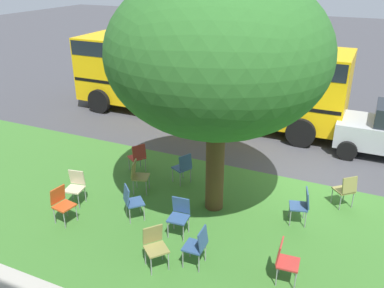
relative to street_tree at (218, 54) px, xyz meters
name	(u,v)px	position (x,y,z in m)	size (l,w,h in m)	color
ground	(311,179)	(-1.96, -2.46, -3.79)	(80.00, 80.00, 0.00)	#424247
grass_verge	(286,244)	(-1.96, 0.74, -3.78)	(48.00, 6.00, 0.01)	#3D752D
street_tree	(218,54)	(0.00, 0.00, 0.00)	(4.79, 4.79, 5.57)	brown
chair_0	(285,259)	(-2.14, 1.85, -3.27)	(0.46, 0.45, 0.88)	#B7332D
chair_1	(183,166)	(1.21, -0.76, -3.27)	(0.56, 0.55, 0.88)	#335184
chair_2	(62,202)	(2.97, 2.03, -3.27)	(0.48, 0.47, 0.88)	#C64C1E
chair_3	(76,185)	(3.20, 1.26, -3.27)	(0.49, 0.49, 0.88)	beige
chair_4	(138,156)	(2.68, -0.81, -3.27)	(0.58, 0.57, 0.88)	#B7332D
chair_5	(198,244)	(-0.49, 2.13, -3.27)	(0.44, 0.43, 0.88)	#335184
chair_6	(179,214)	(0.30, 1.33, -3.27)	(0.45, 0.46, 0.88)	#335184
chair_7	(346,189)	(-2.92, -1.33, -3.27)	(0.59, 0.59, 0.88)	olive
chair_8	(302,204)	(-2.07, -0.21, -3.27)	(0.51, 0.51, 0.88)	#335184
chair_9	(155,244)	(0.27, 2.47, -3.27)	(0.59, 0.59, 0.88)	olive
chair_10	(131,200)	(1.57, 1.28, -3.27)	(0.59, 0.59, 0.88)	#335184
chair_11	(138,174)	(2.09, 0.13, -3.27)	(0.53, 0.52, 0.88)	olive
school_bus	(204,73)	(2.78, -5.86, -2.03)	(10.40, 2.80, 2.88)	yellow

